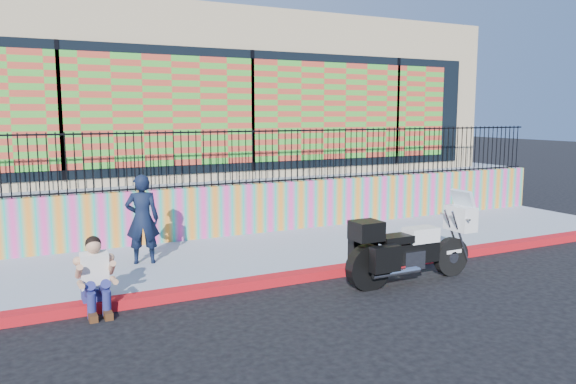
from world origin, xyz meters
TOP-DOWN VIEW (x-y plane):
  - ground at (0.00, 0.00)m, footprint 90.00×90.00m
  - red_curb at (0.00, 0.00)m, footprint 16.00×0.30m
  - sidewalk at (0.00, 1.65)m, footprint 16.00×3.00m
  - mural_wall at (0.00, 3.25)m, footprint 16.00×0.20m
  - metal_fence at (0.00, 3.25)m, footprint 15.80×0.04m
  - elevated_platform at (0.00, 8.35)m, footprint 16.00×10.00m
  - storefront_building at (0.00, 8.13)m, footprint 14.00×8.06m
  - police_motorcycle at (0.67, -0.90)m, footprint 2.40×0.79m
  - police_officer at (-3.14, 1.76)m, footprint 0.66×0.51m
  - seated_man at (-4.20, -0.10)m, footprint 0.54×0.71m

SIDE VIEW (x-z plane):
  - ground at x=0.00m, z-range 0.00..0.00m
  - red_curb at x=0.00m, z-range 0.00..0.15m
  - sidewalk at x=0.00m, z-range 0.00..0.15m
  - seated_man at x=-4.20m, z-range -0.08..0.98m
  - elevated_platform at x=0.00m, z-range 0.00..1.25m
  - police_motorcycle at x=0.67m, z-range -0.12..1.37m
  - mural_wall at x=0.00m, z-range 0.15..1.25m
  - police_officer at x=-3.14m, z-range 0.15..1.75m
  - metal_fence at x=0.00m, z-range 1.25..2.45m
  - storefront_building at x=0.00m, z-range 1.25..5.25m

